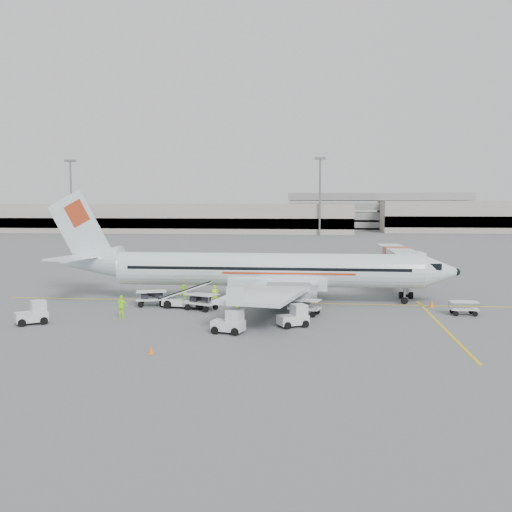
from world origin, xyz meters
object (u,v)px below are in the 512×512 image
(belt_loader, at_px, (187,291))
(tug_aft, at_px, (31,313))
(jet_bridge, at_px, (396,268))
(tug_mid, at_px, (228,321))
(aircraft, at_px, (268,247))
(tug_fore, at_px, (293,316))

(belt_loader, bearing_deg, tug_aft, -132.98)
(jet_bridge, distance_m, tug_mid, 25.18)
(aircraft, distance_m, tug_fore, 11.14)
(tug_fore, bearing_deg, tug_aft, 154.31)
(aircraft, distance_m, tug_mid, 13.17)
(tug_mid, relative_size, tug_aft, 0.97)
(jet_bridge, distance_m, belt_loader, 22.02)
(jet_bridge, height_order, belt_loader, jet_bridge)
(aircraft, xyz_separation_m, belt_loader, (-6.16, -3.71, -3.34))
(aircraft, xyz_separation_m, tug_mid, (-1.34, -12.50, -3.92))
(jet_bridge, relative_size, tug_aft, 7.60)
(tug_mid, distance_m, tug_aft, 14.09)
(belt_loader, height_order, tug_aft, belt_loader)
(aircraft, height_order, tug_fore, aircraft)
(tug_fore, bearing_deg, tug_mid, -178.56)
(aircraft, height_order, tug_mid, aircraft)
(belt_loader, xyz_separation_m, tug_aft, (-9.22, -7.57, -0.55))
(jet_bridge, height_order, tug_fore, jet_bridge)
(aircraft, bearing_deg, tug_mid, -96.70)
(aircraft, distance_m, tug_aft, 19.47)
(jet_bridge, xyz_separation_m, belt_loader, (-18.05, -12.60, -0.73))
(belt_loader, height_order, tug_fore, belt_loader)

